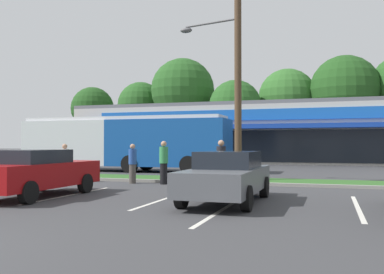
{
  "coord_description": "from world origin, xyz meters",
  "views": [
    {
      "loc": [
        6.93,
        -4.07,
        1.64
      ],
      "look_at": [
        -0.24,
        18.1,
        2.02
      ],
      "focal_mm": 39.96,
      "sensor_mm": 36.0,
      "label": 1
    }
  ],
  "objects_px": {
    "city_bus": "(124,142)",
    "car_0": "(35,172)",
    "pedestrian_near_bench": "(133,164)",
    "utility_pole": "(235,61)",
    "pedestrian_by_pole": "(164,162)",
    "pedestrian_far": "(65,163)",
    "bus_stop_bench": "(22,169)",
    "pedestrian_mid": "(221,163)",
    "car_3": "(227,176)"
  },
  "relations": [
    {
      "from": "city_bus",
      "to": "pedestrian_near_bench",
      "type": "xyz_separation_m",
      "value": [
        3.99,
        -7.04,
        -0.94
      ]
    },
    {
      "from": "city_bus",
      "to": "bus_stop_bench",
      "type": "xyz_separation_m",
      "value": [
        -1.56,
        -7.04,
        -1.26
      ]
    },
    {
      "from": "pedestrian_by_pole",
      "to": "bus_stop_bench",
      "type": "bearing_deg",
      "value": -14.08
    },
    {
      "from": "bus_stop_bench",
      "to": "pedestrian_mid",
      "type": "bearing_deg",
      "value": 179.59
    },
    {
      "from": "utility_pole",
      "to": "pedestrian_near_bench",
      "type": "height_order",
      "value": "utility_pole"
    },
    {
      "from": "car_3",
      "to": "pedestrian_mid",
      "type": "bearing_deg",
      "value": -163.8
    },
    {
      "from": "bus_stop_bench",
      "to": "car_0",
      "type": "bearing_deg",
      "value": 132.75
    },
    {
      "from": "car_0",
      "to": "pedestrian_far",
      "type": "bearing_deg",
      "value": 24.68
    },
    {
      "from": "utility_pole",
      "to": "pedestrian_by_pole",
      "type": "bearing_deg",
      "value": -146.81
    },
    {
      "from": "city_bus",
      "to": "car_0",
      "type": "relative_size",
      "value": 2.82
    },
    {
      "from": "pedestrian_by_pole",
      "to": "utility_pole",
      "type": "bearing_deg",
      "value": -161.36
    },
    {
      "from": "bus_stop_bench",
      "to": "city_bus",
      "type": "bearing_deg",
      "value": -102.49
    },
    {
      "from": "car_0",
      "to": "pedestrian_by_pole",
      "type": "xyz_separation_m",
      "value": [
        2.24,
        5.13,
        0.11
      ]
    },
    {
      "from": "pedestrian_near_bench",
      "to": "pedestrian_by_pole",
      "type": "height_order",
      "value": "pedestrian_by_pole"
    },
    {
      "from": "bus_stop_bench",
      "to": "pedestrian_mid",
      "type": "relative_size",
      "value": 0.89
    },
    {
      "from": "bus_stop_bench",
      "to": "pedestrian_far",
      "type": "relative_size",
      "value": 0.97
    },
    {
      "from": "car_0",
      "to": "car_3",
      "type": "xyz_separation_m",
      "value": [
        5.93,
        0.7,
        -0.03
      ]
    },
    {
      "from": "car_3",
      "to": "pedestrian_by_pole",
      "type": "height_order",
      "value": "pedestrian_by_pole"
    },
    {
      "from": "city_bus",
      "to": "pedestrian_far",
      "type": "xyz_separation_m",
      "value": [
        0.98,
        -7.43,
        -0.94
      ]
    },
    {
      "from": "bus_stop_bench",
      "to": "pedestrian_near_bench",
      "type": "height_order",
      "value": "pedestrian_near_bench"
    },
    {
      "from": "pedestrian_mid",
      "to": "city_bus",
      "type": "bearing_deg",
      "value": 140.38
    },
    {
      "from": "car_3",
      "to": "car_0",
      "type": "bearing_deg",
      "value": -83.3
    },
    {
      "from": "car_0",
      "to": "pedestrian_mid",
      "type": "distance_m",
      "value": 6.85
    },
    {
      "from": "pedestrian_near_bench",
      "to": "utility_pole",
      "type": "bearing_deg",
      "value": 68.95
    },
    {
      "from": "pedestrian_near_bench",
      "to": "pedestrian_far",
      "type": "bearing_deg",
      "value": -127.34
    },
    {
      "from": "car_3",
      "to": "pedestrian_by_pole",
      "type": "xyz_separation_m",
      "value": [
        -3.69,
        4.43,
        0.14
      ]
    },
    {
      "from": "utility_pole",
      "to": "city_bus",
      "type": "height_order",
      "value": "utility_pole"
    },
    {
      "from": "utility_pole",
      "to": "pedestrian_mid",
      "type": "relative_size",
      "value": 5.42
    },
    {
      "from": "pedestrian_by_pole",
      "to": "city_bus",
      "type": "bearing_deg",
      "value": -67.03
    },
    {
      "from": "pedestrian_mid",
      "to": "pedestrian_far",
      "type": "xyz_separation_m",
      "value": [
        -6.83,
        -0.32,
        -0.07
      ]
    },
    {
      "from": "car_3",
      "to": "pedestrian_by_pole",
      "type": "relative_size",
      "value": 2.67
    },
    {
      "from": "car_3",
      "to": "pedestrian_far",
      "type": "xyz_separation_m",
      "value": [
        -8.08,
        3.98,
        0.09
      ]
    },
    {
      "from": "city_bus",
      "to": "pedestrian_mid",
      "type": "xyz_separation_m",
      "value": [
        7.81,
        -7.11,
        -0.87
      ]
    },
    {
      "from": "utility_pole",
      "to": "bus_stop_bench",
      "type": "bearing_deg",
      "value": -169.56
    },
    {
      "from": "car_0",
      "to": "pedestrian_near_bench",
      "type": "bearing_deg",
      "value": -9.72
    },
    {
      "from": "pedestrian_mid",
      "to": "pedestrian_by_pole",
      "type": "bearing_deg",
      "value": 179.77
    },
    {
      "from": "pedestrian_far",
      "to": "car_0",
      "type": "bearing_deg",
      "value": 166.09
    },
    {
      "from": "bus_stop_bench",
      "to": "pedestrian_mid",
      "type": "xyz_separation_m",
      "value": [
        9.37,
        -0.07,
        0.4
      ]
    },
    {
      "from": "car_0",
      "to": "pedestrian_near_bench",
      "type": "relative_size",
      "value": 2.79
    },
    {
      "from": "pedestrian_near_bench",
      "to": "pedestrian_by_pole",
      "type": "bearing_deg",
      "value": 47.3
    },
    {
      "from": "bus_stop_bench",
      "to": "pedestrian_by_pole",
      "type": "xyz_separation_m",
      "value": [
        6.93,
        0.06,
        0.38
      ]
    },
    {
      "from": "bus_stop_bench",
      "to": "car_3",
      "type": "height_order",
      "value": "car_3"
    },
    {
      "from": "pedestrian_far",
      "to": "car_3",
      "type": "bearing_deg",
      "value": -154.82
    },
    {
      "from": "bus_stop_bench",
      "to": "pedestrian_far",
      "type": "distance_m",
      "value": 2.59
    },
    {
      "from": "bus_stop_bench",
      "to": "pedestrian_by_pole",
      "type": "bearing_deg",
      "value": -179.52
    },
    {
      "from": "city_bus",
      "to": "pedestrian_far",
      "type": "bearing_deg",
      "value": 97.05
    },
    {
      "from": "car_3",
      "to": "pedestrian_far",
      "type": "distance_m",
      "value": 9.01
    },
    {
      "from": "utility_pole",
      "to": "car_3",
      "type": "height_order",
      "value": "utility_pole"
    },
    {
      "from": "city_bus",
      "to": "car_3",
      "type": "xyz_separation_m",
      "value": [
        9.06,
        -11.41,
        -1.03
      ]
    },
    {
      "from": "utility_pole",
      "to": "pedestrian_mid",
      "type": "height_order",
      "value": "utility_pole"
    }
  ]
}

